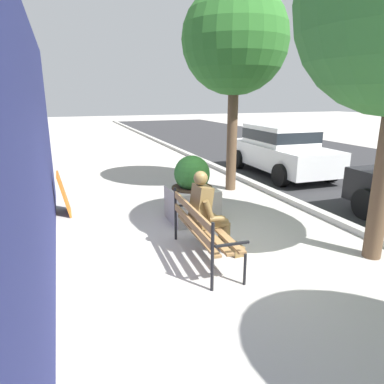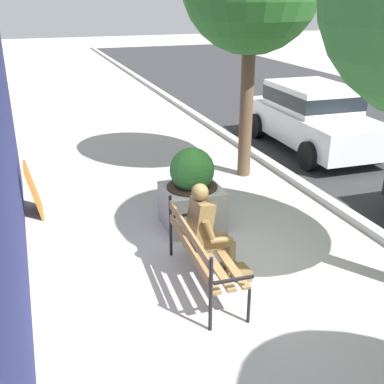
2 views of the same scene
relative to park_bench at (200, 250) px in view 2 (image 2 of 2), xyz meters
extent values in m
plane|color=#ADA8A0|center=(-0.18, 0.23, -0.54)|extent=(80.00, 80.00, 0.00)
cube|color=#B2AFA8|center=(-0.18, 3.13, -0.48)|extent=(60.00, 0.20, 0.12)
cube|color=olive|center=(0.00, -0.07, -0.09)|extent=(1.70, 0.19, 0.04)
cube|color=olive|center=(0.00, 0.11, -0.09)|extent=(1.70, 0.19, 0.04)
cube|color=olive|center=(0.01, 0.29, -0.09)|extent=(1.70, 0.19, 0.04)
cube|color=olive|center=(-0.01, -0.16, 0.08)|extent=(1.70, 0.11, 0.11)
cube|color=olive|center=(-0.01, -0.16, 0.30)|extent=(1.70, 0.11, 0.11)
cylinder|color=black|center=(-0.87, 0.35, -0.32)|extent=(0.04, 0.04, 0.45)
cylinder|color=black|center=(-0.89, -0.12, -0.07)|extent=(0.04, 0.04, 0.95)
cube|color=black|center=(-0.87, 0.15, 0.08)|extent=(0.06, 0.48, 0.03)
cylinder|color=black|center=(0.89, 0.27, -0.32)|extent=(0.04, 0.04, 0.45)
cylinder|color=black|center=(0.87, -0.20, -0.07)|extent=(0.04, 0.04, 0.95)
cube|color=black|center=(0.88, 0.07, 0.08)|extent=(0.06, 0.48, 0.03)
cube|color=brown|center=(-0.18, 0.17, 0.02)|extent=(0.35, 0.33, 0.16)
cube|color=brown|center=(-0.18, 0.07, 0.34)|extent=(0.37, 0.30, 0.55)
sphere|color=brown|center=(-0.18, 0.06, 0.72)|extent=(0.22, 0.22, 0.22)
cylinder|color=brown|center=(-0.40, 0.08, 0.29)|extent=(0.10, 0.18, 0.29)
cylinder|color=brown|center=(-0.41, 0.22, 0.12)|extent=(0.09, 0.27, 0.10)
cylinder|color=brown|center=(0.04, 0.10, 0.29)|extent=(0.10, 0.18, 0.29)
cylinder|color=brown|center=(0.04, 0.24, 0.12)|extent=(0.09, 0.27, 0.10)
cylinder|color=brown|center=(-0.28, 0.31, -0.02)|extent=(0.14, 0.37, 0.14)
cylinder|color=brown|center=(-0.29, 0.48, -0.29)|extent=(0.11, 0.11, 0.50)
cube|color=brown|center=(-0.29, 0.54, -0.51)|extent=(0.12, 0.24, 0.07)
cylinder|color=brown|center=(-0.10, 0.31, -0.02)|extent=(0.14, 0.37, 0.14)
cylinder|color=brown|center=(-0.11, 0.49, -0.29)|extent=(0.11, 0.11, 0.50)
cube|color=brown|center=(-0.11, 0.55, -0.51)|extent=(0.12, 0.24, 0.07)
cube|color=brown|center=(0.02, 0.60, -0.46)|extent=(0.29, 0.19, 0.16)
cube|color=#A8A399|center=(-1.70, 0.49, -0.20)|extent=(0.91, 0.91, 0.68)
cylinder|color=#38281C|center=(-1.70, 0.49, 0.15)|extent=(0.82, 0.82, 0.03)
sphere|color=#2D6B28|center=(-1.70, 0.49, 0.44)|extent=(0.71, 0.71, 0.71)
cylinder|color=brown|center=(-3.60, 2.34, 0.88)|extent=(0.27, 0.27, 2.85)
cube|color=silver|center=(-4.69, 4.69, 0.07)|extent=(4.15, 1.83, 0.70)
cube|color=silver|center=(-4.84, 4.69, 0.72)|extent=(2.18, 1.63, 0.60)
cube|color=black|center=(-4.84, 4.69, 0.72)|extent=(2.19, 1.65, 0.33)
cylinder|color=black|center=(-3.33, 5.49, -0.22)|extent=(0.65, 0.24, 0.64)
cylinder|color=black|center=(-3.38, 3.79, -0.22)|extent=(0.65, 0.24, 0.64)
cylinder|color=black|center=(-5.99, 5.58, -0.22)|extent=(0.65, 0.24, 0.64)
cylinder|color=black|center=(-6.05, 3.88, -0.22)|extent=(0.65, 0.24, 0.64)
cube|color=#C6661E|center=(-3.05, -1.92, -0.09)|extent=(0.70, 0.23, 0.89)
camera|label=1|loc=(4.54, -1.87, 1.93)|focal=32.31mm
camera|label=2|loc=(4.94, -1.87, 3.01)|focal=44.29mm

